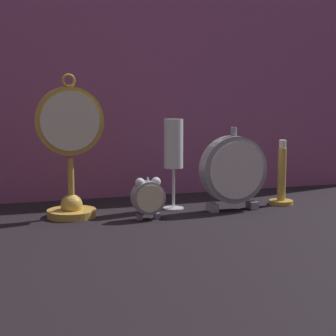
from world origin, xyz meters
The scene contains 7 objects.
ground_plane centered at (0.00, 0.00, 0.00)m, with size 4.00×4.00×0.00m, color black.
fabric_backdrop_drape centered at (0.00, 0.33, 0.30)m, with size 1.50×0.01×0.60m, color #8E4C7F.
pocket_watch_on_stand centered at (-0.21, 0.12, 0.13)m, with size 0.15×0.11×0.31m.
alarm_clock_twin_bell centered at (-0.06, 0.05, 0.05)m, with size 0.07×0.03×0.09m.
mantel_clock_silver centered at (0.16, 0.08, 0.09)m, with size 0.16×0.04×0.19m.
champagne_flute centered at (0.03, 0.13, 0.14)m, with size 0.05×0.05×0.21m.
brass_candlestick centered at (0.30, 0.11, 0.05)m, with size 0.06×0.06×0.16m.
Camera 1 is at (-0.38, -1.09, 0.27)m, focal length 60.00 mm.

